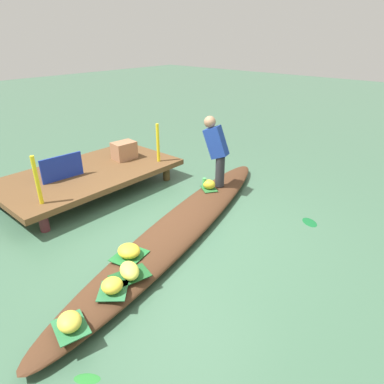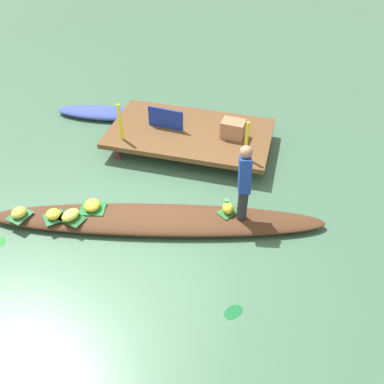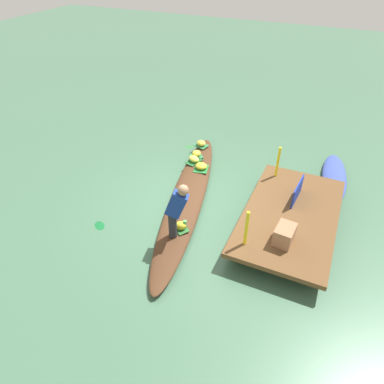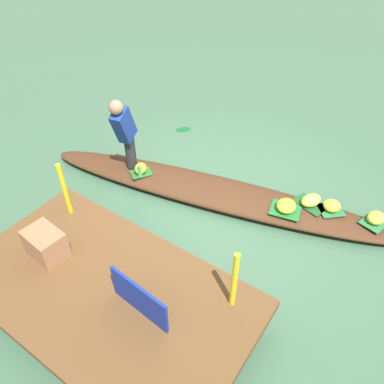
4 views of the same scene
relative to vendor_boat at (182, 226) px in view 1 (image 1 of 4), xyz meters
name	(u,v)px [view 1 (image 1 of 4)]	position (x,y,z in m)	size (l,w,h in m)	color
canal_water	(182,231)	(0.00, 0.00, -0.10)	(40.00, 40.00, 0.00)	#3F664B
dock_platform	(89,174)	(-0.05, 2.28, 0.23)	(3.20, 1.80, 0.39)	brown
vendor_boat	(182,226)	(0.00, 0.00, 0.00)	(5.49, 0.74, 0.21)	#4A2D1A
leaf_mat_0	(71,327)	(-2.14, -0.58, 0.11)	(0.35, 0.28, 0.01)	#2B7240
banana_bunch_0	(69,322)	(-2.14, -0.58, 0.18)	(0.25, 0.22, 0.15)	yellow
leaf_mat_1	(130,276)	(-1.31, -0.42, 0.11)	(0.43, 0.27, 0.01)	#1D5526
banana_bunch_1	(129,271)	(-1.31, -0.42, 0.18)	(0.31, 0.21, 0.15)	#E6E751
leaf_mat_2	(209,189)	(1.10, 0.36, 0.11)	(0.31, 0.23, 0.01)	#28642E
banana_bunch_2	(209,184)	(1.10, 0.36, 0.19)	(0.22, 0.18, 0.17)	gold
leaf_mat_3	(129,256)	(-1.07, -0.12, 0.11)	(0.41, 0.34, 0.01)	#216F31
banana_bunch_3	(129,251)	(-1.07, -0.12, 0.18)	(0.29, 0.26, 0.15)	yellow
leaf_mat_4	(113,291)	(-1.58, -0.47, 0.11)	(0.32, 0.30, 0.01)	#2B6F40
banana_bunch_4	(112,285)	(-1.58, -0.47, 0.18)	(0.23, 0.23, 0.15)	yellow
vendor_person	(216,148)	(1.31, 0.39, 0.80)	(0.28, 0.47, 1.23)	#28282D
water_bottle	(204,183)	(1.06, 0.43, 0.20)	(0.07, 0.07, 0.20)	#49B95B
market_banner	(62,168)	(-0.55, 2.28, 0.50)	(0.73, 0.03, 0.42)	#172D97
railing_post_west	(37,180)	(-1.25, 1.68, 0.66)	(0.06, 0.06, 0.75)	yellow
railing_post_east	(158,143)	(1.15, 1.68, 0.66)	(0.06, 0.06, 0.75)	yellow
produce_crate	(124,150)	(0.81, 2.31, 0.46)	(0.44, 0.32, 0.34)	#A06E4D
drifting_plant_0	(87,379)	(-2.26, -0.99, -0.10)	(0.24, 0.11, 0.01)	#277B2E
drifting_plant_1	(310,222)	(1.52, -1.33, -0.10)	(0.30, 0.19, 0.01)	#135D2A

